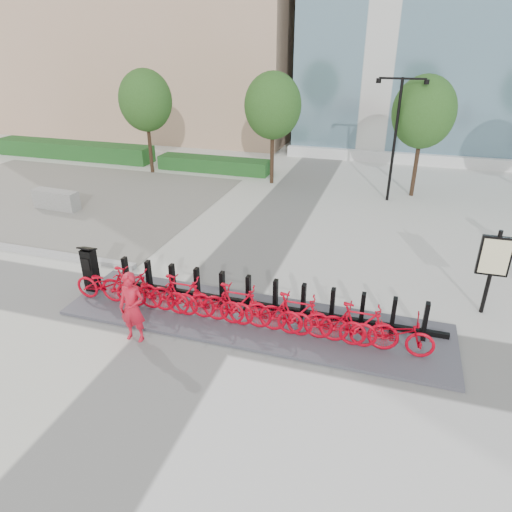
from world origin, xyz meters
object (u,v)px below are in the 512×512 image
(jersey_barrier, at_px, (56,200))
(map_sign, at_px, (494,260))
(bike_0, at_px, (107,285))
(worker_red, at_px, (132,307))
(kiosk, at_px, (90,269))

(jersey_barrier, xyz_separation_m, map_sign, (15.71, -3.32, 1.11))
(bike_0, distance_m, worker_red, 1.95)
(kiosk, bearing_deg, map_sign, 12.58)
(worker_red, xyz_separation_m, map_sign, (7.87, 3.68, 0.64))
(map_sign, bearing_deg, worker_red, -155.92)
(kiosk, height_order, map_sign, map_sign)
(bike_0, distance_m, map_sign, 9.75)
(worker_red, bearing_deg, kiosk, 143.68)
(jersey_barrier, bearing_deg, map_sign, -8.29)
(worker_red, bearing_deg, jersey_barrier, 136.87)
(kiosk, bearing_deg, worker_red, -34.02)
(jersey_barrier, bearing_deg, bike_0, -38.90)
(bike_0, xyz_separation_m, worker_red, (1.51, -1.19, 0.30))
(bike_0, bearing_deg, worker_red, -128.05)
(map_sign, bearing_deg, bike_0, -166.10)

